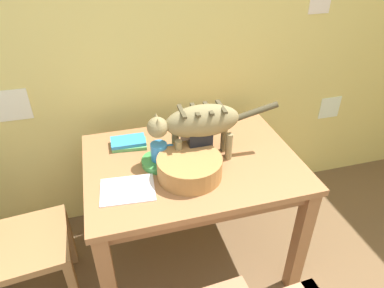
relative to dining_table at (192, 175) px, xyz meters
The scene contains 10 objects.
wall_rear 0.85m from the dining_table, 85.93° to the left, with size 5.00×0.11×2.50m.
dining_table is the anchor object (origin of this frame).
cat 0.32m from the dining_table, 10.23° to the left, with size 0.68×0.15×0.31m.
saucer_bowl 0.21m from the dining_table, behind, with size 0.18×0.18×0.03m, color #3C8F43.
coffee_mug 0.24m from the dining_table, behind, with size 0.13×0.08×0.09m.
magazine 0.40m from the dining_table, 156.89° to the right, with size 0.25×0.20×0.01m, color silver.
book_stack 0.39m from the dining_table, 143.13° to the left, with size 0.20×0.14×0.04m.
wicker_basket 0.20m from the dining_table, 110.60° to the right, with size 0.32×0.32×0.10m.
toaster 0.20m from the dining_table, 56.27° to the left, with size 0.12×0.20×0.18m.
wooden_chair_far 0.96m from the dining_table, behind, with size 0.46×0.46×0.93m.
Camera 1 is at (-0.44, 0.15, 1.82)m, focal length 32.48 mm.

